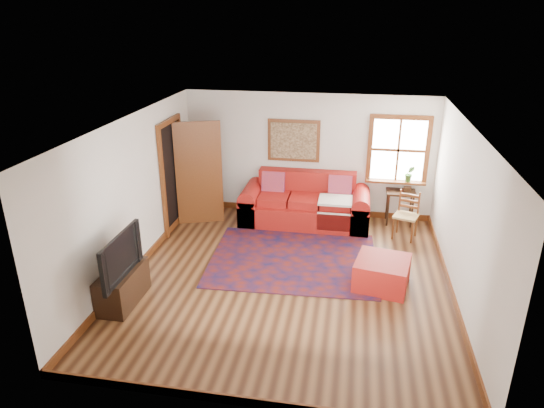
% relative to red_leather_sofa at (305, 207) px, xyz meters
% --- Properties ---
extents(ground, '(5.50, 5.50, 0.00)m').
position_rel_red_leather_sofa_xyz_m(ground, '(-0.02, -2.26, -0.33)').
color(ground, '#3A1E0F').
rests_on(ground, ground).
extents(room_envelope, '(5.04, 5.54, 2.52)m').
position_rel_red_leather_sofa_xyz_m(room_envelope, '(-0.02, -2.25, 1.32)').
color(room_envelope, silver).
rests_on(room_envelope, ground).
extents(window, '(1.18, 0.20, 1.38)m').
position_rel_red_leather_sofa_xyz_m(window, '(1.76, 0.44, 0.99)').
color(window, white).
rests_on(window, ground).
extents(doorway, '(0.89, 1.08, 2.14)m').
position_rel_red_leather_sofa_xyz_m(doorway, '(-2.22, -0.48, 0.74)').
color(doorway, black).
rests_on(doorway, ground).
extents(framed_artwork, '(1.05, 0.07, 0.85)m').
position_rel_red_leather_sofa_xyz_m(framed_artwork, '(-0.32, 0.45, 1.22)').
color(framed_artwork, brown).
rests_on(framed_artwork, ground).
extents(persian_rug, '(2.89, 2.36, 0.02)m').
position_rel_red_leather_sofa_xyz_m(persian_rug, '(-0.02, -1.64, -0.32)').
color(persian_rug, '#5E150D').
rests_on(persian_rug, ground).
extents(red_leather_sofa, '(2.52, 1.04, 0.99)m').
position_rel_red_leather_sofa_xyz_m(red_leather_sofa, '(0.00, 0.00, 0.00)').
color(red_leather_sofa, '#A41915').
rests_on(red_leather_sofa, ground).
extents(red_ottoman, '(0.92, 0.92, 0.45)m').
position_rel_red_leather_sofa_xyz_m(red_ottoman, '(1.43, -2.23, -0.10)').
color(red_ottoman, '#A41915').
rests_on(red_ottoman, ground).
extents(side_table, '(0.56, 0.42, 0.68)m').
position_rel_red_leather_sofa_xyz_m(side_table, '(1.85, 0.27, 0.23)').
color(side_table, black).
rests_on(side_table, ground).
extents(ladder_back_chair, '(0.51, 0.50, 0.88)m').
position_rel_red_leather_sofa_xyz_m(ladder_back_chair, '(1.93, -0.36, 0.15)').
color(ladder_back_chair, tan).
rests_on(ladder_back_chair, ground).
extents(media_cabinet, '(0.43, 0.95, 0.52)m').
position_rel_red_leather_sofa_xyz_m(media_cabinet, '(-2.29, -3.34, -0.07)').
color(media_cabinet, black).
rests_on(media_cabinet, ground).
extents(television, '(0.15, 1.12, 0.64)m').
position_rel_red_leather_sofa_xyz_m(television, '(-2.27, -3.50, 0.52)').
color(television, black).
rests_on(television, media_cabinet).
extents(candle_hurricane, '(0.12, 0.12, 0.18)m').
position_rel_red_leather_sofa_xyz_m(candle_hurricane, '(-2.24, -2.96, 0.28)').
color(candle_hurricane, silver).
rests_on(candle_hurricane, media_cabinet).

